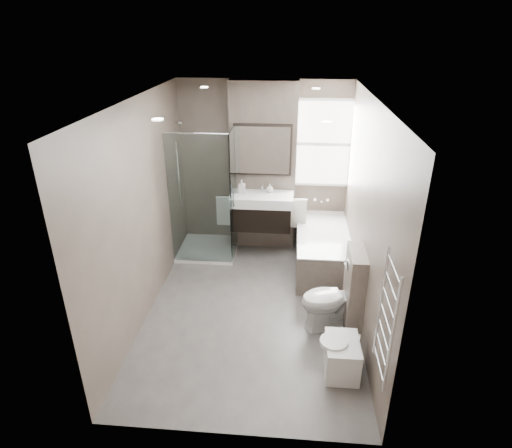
# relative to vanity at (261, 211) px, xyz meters

# --- Properties ---
(room) EXTENTS (2.70, 3.90, 2.70)m
(room) POSITION_rel_vanity_xyz_m (0.00, -1.43, 0.56)
(room) COLOR #56534F
(room) RESTS_ON ground
(vanity_pier) EXTENTS (1.00, 0.25, 2.60)m
(vanity_pier) POSITION_rel_vanity_xyz_m (0.00, 0.35, 0.56)
(vanity_pier) COLOR #5F544B
(vanity_pier) RESTS_ON ground
(vanity) EXTENTS (0.95, 0.47, 0.66)m
(vanity) POSITION_rel_vanity_xyz_m (0.00, 0.00, 0.00)
(vanity) COLOR black
(vanity) RESTS_ON vanity_pier
(mirror_cabinet) EXTENTS (0.86, 0.08, 0.76)m
(mirror_cabinet) POSITION_rel_vanity_xyz_m (0.00, 0.19, 0.89)
(mirror_cabinet) COLOR black
(mirror_cabinet) RESTS_ON vanity_pier
(towel_left) EXTENTS (0.24, 0.06, 0.44)m
(towel_left) POSITION_rel_vanity_xyz_m (-0.56, -0.02, -0.02)
(towel_left) COLOR silver
(towel_left) RESTS_ON vanity_pier
(towel_right) EXTENTS (0.24, 0.06, 0.44)m
(towel_right) POSITION_rel_vanity_xyz_m (0.56, -0.02, -0.02)
(towel_right) COLOR silver
(towel_right) RESTS_ON vanity_pier
(shower_enclosure) EXTENTS (0.90, 0.90, 2.00)m
(shower_enclosure) POSITION_rel_vanity_xyz_m (-0.75, -0.08, -0.25)
(shower_enclosure) COLOR white
(shower_enclosure) RESTS_ON ground
(bathtub) EXTENTS (0.75, 1.60, 0.57)m
(bathtub) POSITION_rel_vanity_xyz_m (0.92, -0.33, -0.43)
(bathtub) COLOR #5F544B
(bathtub) RESTS_ON ground
(window) EXTENTS (0.98, 0.06, 1.33)m
(window) POSITION_rel_vanity_xyz_m (0.90, 0.45, 0.93)
(window) COLOR white
(window) RESTS_ON room
(toilet) EXTENTS (0.84, 0.63, 0.76)m
(toilet) POSITION_rel_vanity_xyz_m (0.97, -1.71, -0.36)
(toilet) COLOR white
(toilet) RESTS_ON ground
(cistern_box) EXTENTS (0.19, 0.55, 1.00)m
(cistern_box) POSITION_rel_vanity_xyz_m (1.21, -1.68, -0.24)
(cistern_box) COLOR #5F544B
(cistern_box) RESTS_ON ground
(bidet) EXTENTS (0.41, 0.47, 0.49)m
(bidet) POSITION_rel_vanity_xyz_m (1.01, -2.46, -0.54)
(bidet) COLOR white
(bidet) RESTS_ON ground
(towel_radiator) EXTENTS (0.03, 0.49, 1.10)m
(towel_radiator) POSITION_rel_vanity_xyz_m (1.25, -3.03, 0.38)
(towel_radiator) COLOR silver
(towel_radiator) RESTS_ON room
(soap_bottle_a) EXTENTS (0.09, 0.10, 0.21)m
(soap_bottle_a) POSITION_rel_vanity_xyz_m (-0.30, 0.03, 0.36)
(soap_bottle_a) COLOR white
(soap_bottle_a) RESTS_ON vanity
(soap_bottle_b) EXTENTS (0.11, 0.11, 0.14)m
(soap_bottle_b) POSITION_rel_vanity_xyz_m (0.12, 0.11, 0.33)
(soap_bottle_b) COLOR white
(soap_bottle_b) RESTS_ON vanity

